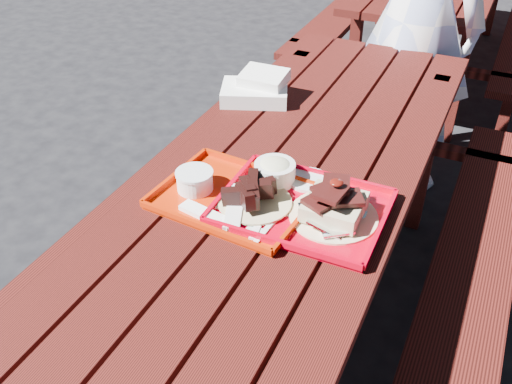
% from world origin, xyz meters
% --- Properties ---
extents(ground, '(60.00, 60.00, 0.00)m').
position_xyz_m(ground, '(0.00, 0.00, 0.00)').
color(ground, black).
rests_on(ground, ground).
extents(picnic_table_near, '(1.41, 2.40, 0.75)m').
position_xyz_m(picnic_table_near, '(-0.00, 0.00, 0.56)').
color(picnic_table_near, '#4A120E').
rests_on(picnic_table_near, ground).
extents(near_tray, '(0.45, 0.38, 0.14)m').
position_xyz_m(near_tray, '(0.11, -0.07, 0.78)').
color(near_tray, '#BB0015').
rests_on(near_tray, picnic_table_near).
extents(far_tray, '(0.44, 0.36, 0.07)m').
position_xyz_m(far_tray, '(-0.08, -0.13, 0.77)').
color(far_tray, '#B22304').
rests_on(far_tray, picnic_table_near).
extents(white_cloth, '(0.29, 0.25, 0.10)m').
position_xyz_m(white_cloth, '(-0.29, 0.48, 0.79)').
color(white_cloth, white).
rests_on(white_cloth, picnic_table_near).
extents(person, '(0.72, 0.58, 1.71)m').
position_xyz_m(person, '(0.10, 1.35, 0.85)').
color(person, '#A7B7E9').
rests_on(person, ground).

